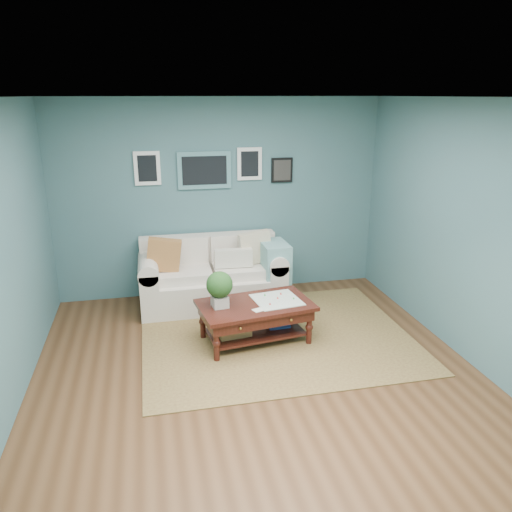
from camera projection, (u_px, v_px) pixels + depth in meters
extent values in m
plane|color=brown|center=(261.00, 380.00, 4.98)|extent=(5.00, 5.00, 0.00)
plane|color=white|center=(261.00, 97.00, 4.15)|extent=(5.00, 5.00, 0.00)
cube|color=#3F636A|center=(220.00, 199.00, 6.89)|extent=(4.50, 0.02, 2.70)
cube|color=#3F636A|center=(385.00, 414.00, 2.24)|extent=(4.50, 0.02, 2.70)
cube|color=#3F636A|center=(478.00, 237.00, 5.03)|extent=(0.02, 5.00, 2.70)
cube|color=slate|center=(204.00, 170.00, 6.70)|extent=(0.72, 0.03, 0.50)
cube|color=black|center=(205.00, 171.00, 6.68)|extent=(0.60, 0.01, 0.38)
cube|color=white|center=(147.00, 168.00, 6.53)|extent=(0.34, 0.03, 0.44)
cube|color=white|center=(249.00, 164.00, 6.80)|extent=(0.34, 0.03, 0.44)
cube|color=black|center=(282.00, 170.00, 6.93)|extent=(0.30, 0.03, 0.34)
cube|color=brown|center=(276.00, 337.00, 5.87)|extent=(3.09, 2.47, 0.01)
cube|color=silver|center=(212.00, 290.00, 6.72)|extent=(1.41, 0.87, 0.42)
cube|color=silver|center=(208.00, 251.00, 6.90)|extent=(1.85, 0.22, 0.48)
cube|color=silver|center=(149.00, 288.00, 6.52)|extent=(0.24, 0.87, 0.62)
cube|color=silver|center=(272.00, 278.00, 6.86)|extent=(0.24, 0.87, 0.62)
cylinder|color=silver|center=(148.00, 266.00, 6.43)|extent=(0.26, 0.87, 0.26)
cylinder|color=silver|center=(272.00, 257.00, 6.77)|extent=(0.26, 0.87, 0.26)
cube|color=silver|center=(184.00, 275.00, 6.51)|extent=(0.72, 0.56, 0.13)
cube|color=silver|center=(240.00, 270.00, 6.66)|extent=(0.72, 0.56, 0.13)
cube|color=silver|center=(181.00, 251.00, 6.69)|extent=(0.72, 0.12, 0.36)
cube|color=silver|center=(237.00, 247.00, 6.84)|extent=(0.72, 0.12, 0.36)
cube|color=#B16933|center=(164.00, 255.00, 6.38)|extent=(0.48, 0.17, 0.47)
cube|color=#F0E3C9|center=(255.00, 247.00, 6.69)|extent=(0.47, 0.18, 0.46)
cube|color=beige|center=(233.00, 258.00, 6.54)|extent=(0.50, 0.12, 0.24)
cube|color=#7DB0B3|center=(274.00, 271.00, 6.71)|extent=(0.34, 0.55, 0.80)
cube|color=black|center=(255.00, 305.00, 5.64)|extent=(1.35, 0.91, 0.04)
cube|color=black|center=(255.00, 312.00, 5.66)|extent=(1.26, 0.81, 0.13)
cube|color=black|center=(255.00, 332.00, 5.74)|extent=(1.14, 0.69, 0.03)
sphere|color=gold|center=(240.00, 328.00, 5.26)|extent=(0.03, 0.03, 0.03)
sphere|color=gold|center=(291.00, 320.00, 5.46)|extent=(0.03, 0.03, 0.03)
cylinder|color=black|center=(216.00, 343.00, 5.28)|extent=(0.06, 0.06, 0.43)
cylinder|color=black|center=(309.00, 327.00, 5.64)|extent=(0.06, 0.06, 0.43)
cylinder|color=black|center=(203.00, 321.00, 5.78)|extent=(0.06, 0.06, 0.43)
cylinder|color=black|center=(289.00, 308.00, 6.15)|extent=(0.06, 0.06, 0.43)
cube|color=beige|center=(220.00, 301.00, 5.53)|extent=(0.19, 0.19, 0.13)
sphere|color=#1E4316|center=(219.00, 285.00, 5.46)|extent=(0.29, 0.29, 0.29)
cube|color=white|center=(277.00, 300.00, 5.72)|extent=(0.57, 0.57, 0.01)
cube|color=#98714A|center=(233.00, 326.00, 5.62)|extent=(0.39, 0.30, 0.21)
cube|color=navy|center=(278.00, 321.00, 5.84)|extent=(0.28, 0.22, 0.12)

